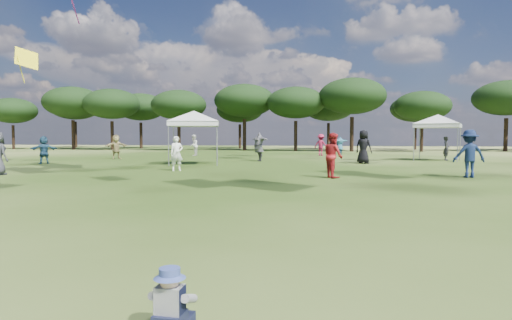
% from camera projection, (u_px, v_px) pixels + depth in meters
% --- Properties ---
extents(tree_line, '(108.78, 17.63, 7.77)m').
position_uv_depth(tree_line, '(343.00, 101.00, 47.24)').
color(tree_line, black).
rests_on(tree_line, ground).
extents(tent_left, '(5.27, 5.27, 3.26)m').
position_uv_depth(tent_left, '(194.00, 113.00, 23.54)').
color(tent_left, gray).
rests_on(tent_left, ground).
extents(tent_right, '(5.15, 5.15, 3.26)m').
position_uv_depth(tent_right, '(438.00, 116.00, 27.41)').
color(tent_right, gray).
rests_on(tent_right, ground).
extents(toddler, '(0.35, 0.39, 0.53)m').
position_uv_depth(toddler, '(171.00, 304.00, 3.35)').
color(toddler, black).
rests_on(toddler, ground).
extents(festival_crowd, '(29.26, 21.81, 1.91)m').
position_uv_depth(festival_crowd, '(284.00, 148.00, 25.57)').
color(festival_crowd, navy).
rests_on(festival_crowd, ground).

